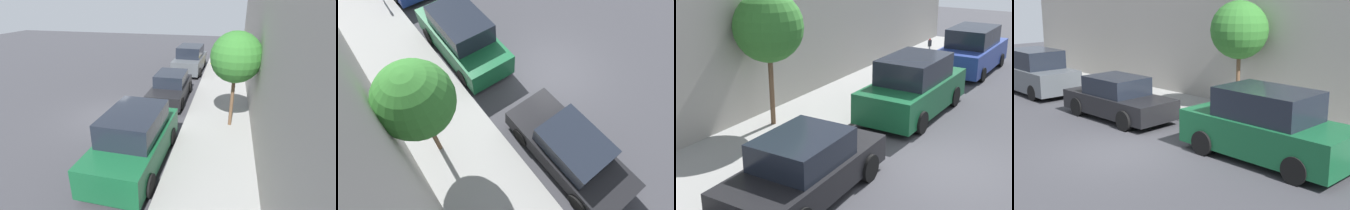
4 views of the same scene
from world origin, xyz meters
The scene contains 5 objects.
ground_plane centered at (0.00, 0.00, 0.00)m, with size 60.00×60.00×0.00m, color #38383D.
sidewalk centered at (4.98, 0.00, 0.07)m, with size 2.95×32.00×0.15m.
parked_suv_second centered at (2.38, -3.29, 0.93)m, with size 2.08×4.82×1.98m.
parked_sedan_third centered at (2.21, 3.06, 0.72)m, with size 1.92×4.53×1.54m.
street_tree centered at (5.54, 0.22, 3.17)m, with size 2.10×2.10×4.08m.
Camera 2 is at (5.85, 4.50, 8.69)m, focal length 28.00 mm.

